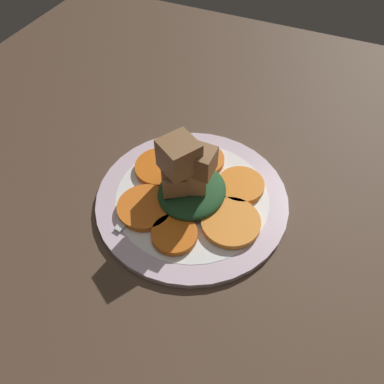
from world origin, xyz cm
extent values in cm
cube|color=#4C3828|center=(0.00, 0.00, 1.00)|extent=(120.00, 120.00, 2.00)
cylinder|color=silver|center=(0.00, 0.00, 2.50)|extent=(28.97, 28.97, 1.00)
cylinder|color=white|center=(0.00, 0.00, 2.55)|extent=(23.17, 23.17, 1.00)
cylinder|color=orange|center=(2.46, 7.08, 3.58)|extent=(8.49, 8.49, 0.96)
cylinder|color=orange|center=(-4.69, 6.08, 3.58)|extent=(7.17, 7.17, 0.96)
cylinder|color=orange|center=(-7.27, -1.42, 3.58)|extent=(7.18, 7.18, 0.96)
cylinder|color=#D45E12|center=(-3.01, -6.88, 3.58)|extent=(8.08, 8.08, 0.96)
cylinder|color=orange|center=(5.03, -5.24, 3.58)|extent=(8.15, 8.15, 0.96)
cylinder|color=#D66114|center=(7.52, 0.69, 3.58)|extent=(6.46, 6.46, 0.96)
ellipsoid|color=#1E4723|center=(0.00, 0.00, 4.38)|extent=(11.07, 9.96, 2.55)
cube|color=#9E754C|center=(-0.25, 0.31, 7.68)|extent=(5.27, 5.27, 4.06)
cube|color=brown|center=(-2.23, -0.73, 7.30)|extent=(3.36, 3.36, 3.30)
cube|color=#9E754C|center=(1.75, -2.08, 7.29)|extent=(4.51, 4.51, 3.27)
cube|color=#9E754C|center=(-0.07, -2.20, 8.02)|extent=(6.54, 6.54, 4.75)
cube|color=brown|center=(-0.28, 1.26, 11.13)|extent=(3.67, 3.67, 3.65)
cube|color=brown|center=(1.41, -1.24, 12.46)|extent=(6.22, 6.22, 4.54)
cube|color=silver|center=(4.11, -6.13, 3.30)|extent=(12.14, 2.88, 0.40)
cube|color=silver|center=(-2.60, -5.12, 3.30)|extent=(1.79, 2.50, 0.40)
cube|color=silver|center=(-5.84, -5.65, 3.30)|extent=(4.76, 1.01, 0.40)
cube|color=silver|center=(-5.74, -4.99, 3.30)|extent=(4.76, 1.01, 0.40)
cube|color=silver|center=(-5.64, -4.33, 3.30)|extent=(4.76, 1.01, 0.40)
cube|color=silver|center=(-5.54, -3.67, 3.30)|extent=(4.76, 1.01, 0.40)
camera|label=1|loc=(32.48, 14.45, 46.90)|focal=35.00mm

